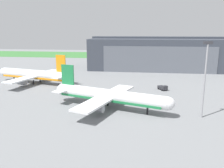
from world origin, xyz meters
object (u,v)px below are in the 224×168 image
Objects in this scene: pushback_tractor at (163,88)px; apron_light_mast at (205,75)px; maintenance_hangar at (157,53)px; airliner_far_right at (34,75)px; airliner_near_left at (109,96)px.

apron_light_mast is at bearing -74.41° from pushback_tractor.
maintenance_hangar reaches higher than pushback_tractor.
apron_light_mast is (7.64, -89.14, 2.65)m from maintenance_hangar.
apron_light_mast is at bearing -85.10° from maintenance_hangar.
airliner_near_left is (39.25, -30.28, 0.03)m from airliner_far_right.
apron_light_mast is (65.90, -34.65, 8.26)m from airliner_far_right.
airliner_far_right is at bearing 152.26° from apron_light_mast.
airliner_far_right is 7.54× the size of pushback_tractor.
airliner_far_right is at bearing 175.05° from pushback_tractor.
airliner_far_right is 1.81× the size of apron_light_mast.
maintenance_hangar is 16.58× the size of pushback_tractor.
pushback_tractor is (57.62, -4.99, -2.88)m from airliner_far_right.
airliner_far_right is at bearing -136.91° from maintenance_hangar.
apron_light_mast reaches higher than airliner_near_left.
airliner_near_left is 1.82× the size of apron_light_mast.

